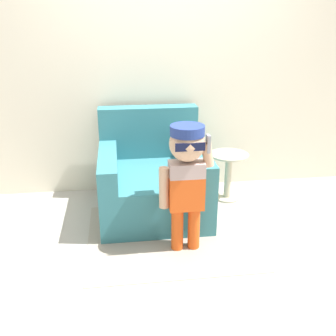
% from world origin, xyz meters
% --- Properties ---
extents(ground_plane, '(10.00, 10.00, 0.00)m').
position_xyz_m(ground_plane, '(0.00, 0.00, 0.00)').
color(ground_plane, '#ADA89E').
extents(wall_back, '(10.00, 0.05, 2.60)m').
position_xyz_m(wall_back, '(0.00, 0.87, 1.30)').
color(wall_back, beige).
rests_on(wall_back, ground_plane).
extents(armchair, '(0.96, 1.04, 0.92)m').
position_xyz_m(armchair, '(-0.18, 0.32, 0.31)').
color(armchair, teal).
rests_on(armchair, ground_plane).
extents(person_child, '(0.42, 0.31, 1.01)m').
position_xyz_m(person_child, '(0.01, -0.40, 0.68)').
color(person_child, '#E05119').
rests_on(person_child, ground_plane).
extents(side_table, '(0.38, 0.38, 0.48)m').
position_xyz_m(side_table, '(0.59, 0.45, 0.29)').
color(side_table, beige).
rests_on(side_table, ground_plane).
extents(rug, '(1.37, 1.22, 0.01)m').
position_xyz_m(rug, '(-0.08, -0.20, 0.00)').
color(rug, '#9E9384').
rests_on(rug, ground_plane).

